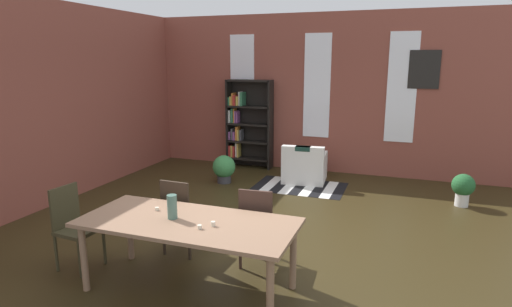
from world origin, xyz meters
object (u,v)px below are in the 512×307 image
object	(u,v)px
dining_chair_far_right	(258,225)
armchair_white	(305,167)
vase_on_table	(172,207)
dining_chair_head_left	(73,224)
dining_chair_far_left	(180,214)
potted_plant_by_shelf	(224,168)
dining_table	(188,227)
bookshelf_tall	(246,123)
potted_plant_corner	(463,187)

from	to	relation	value
dining_chair_far_right	armchair_white	distance (m)	3.65
vase_on_table	dining_chair_head_left	size ratio (longest dim) A/B	0.26
dining_chair_far_left	potted_plant_by_shelf	distance (m)	3.10
dining_chair_far_left	dining_chair_far_right	world-z (taller)	same
dining_chair_far_left	dining_chair_far_right	size ratio (longest dim) A/B	1.00
dining_chair_head_left	vase_on_table	bearing A→B (deg)	-0.28
dining_table	bookshelf_tall	distance (m)	5.22
vase_on_table	dining_chair_far_left	size ratio (longest dim) A/B	0.26
dining_chair_head_left	potted_plant_by_shelf	xyz separation A→B (m)	(0.21, 3.70, -0.22)
dining_table	armchair_white	xyz separation A→B (m)	(0.18, 4.34, -0.41)
bookshelf_tall	potted_plant_by_shelf	world-z (taller)	bookshelf_tall
dining_table	bookshelf_tall	size ratio (longest dim) A/B	1.15
dining_chair_head_left	potted_plant_corner	bearing A→B (deg)	40.69
dining_table	potted_plant_by_shelf	bearing A→B (deg)	108.83
dining_chair_far_right	potted_plant_corner	world-z (taller)	dining_chair_far_right
dining_chair_far_right	bookshelf_tall	size ratio (longest dim) A/B	0.50
dining_chair_far_right	bookshelf_tall	bearing A→B (deg)	112.77
dining_table	armchair_white	distance (m)	4.36
dining_chair_far_left	dining_chair_far_right	xyz separation A→B (m)	(1.00, 0.00, 0.00)
dining_table	potted_plant_corner	xyz separation A→B (m)	(2.93, 3.79, -0.37)
dining_table	vase_on_table	world-z (taller)	vase_on_table
dining_chair_head_left	potted_plant_corner	distance (m)	5.81
potted_plant_by_shelf	dining_chair_far_right	bearing A→B (deg)	-59.53
vase_on_table	dining_chair_far_right	distance (m)	1.04
dining_chair_far_right	bookshelf_tall	world-z (taller)	bookshelf_tall
dining_chair_head_left	potted_plant_corner	xyz separation A→B (m)	(4.40, 3.79, -0.20)
potted_plant_by_shelf	potted_plant_corner	xyz separation A→B (m)	(4.20, 0.08, 0.02)
bookshelf_tall	potted_plant_by_shelf	xyz separation A→B (m)	(0.06, -1.34, -0.68)
dining_table	potted_plant_by_shelf	xyz separation A→B (m)	(-1.27, 3.71, -0.39)
dining_chair_head_left	bookshelf_tall	distance (m)	5.06
dining_chair_head_left	armchair_white	size ratio (longest dim) A/B	1.10
vase_on_table	dining_chair_far_left	world-z (taller)	vase_on_table
dining_table	vase_on_table	size ratio (longest dim) A/B	8.82
dining_table	dining_chair_head_left	size ratio (longest dim) A/B	2.31
armchair_white	dining_chair_far_right	bearing A→B (deg)	-84.91
dining_chair_head_left	dining_chair_far_right	size ratio (longest dim) A/B	1.00
dining_chair_far_right	dining_chair_far_left	bearing A→B (deg)	-179.99
bookshelf_tall	armchair_white	distance (m)	1.80
dining_chair_head_left	dining_chair_far_right	xyz separation A→B (m)	(1.97, 0.70, 0.00)
dining_chair_head_left	dining_chair_far_left	distance (m)	1.20
dining_table	dining_chair_far_left	distance (m)	0.88
armchair_white	potted_plant_by_shelf	size ratio (longest dim) A/B	1.61
dining_table	vase_on_table	bearing A→B (deg)	-180.00
dining_chair_far_right	dining_table	bearing A→B (deg)	-125.18
vase_on_table	dining_chair_far_right	world-z (taller)	vase_on_table
dining_table	dining_chair_head_left	distance (m)	1.48
armchair_white	potted_plant_by_shelf	world-z (taller)	armchair_white
bookshelf_tall	vase_on_table	bearing A→B (deg)	-77.18
dining_chair_head_left	armchair_white	world-z (taller)	dining_chair_head_left
dining_table	dining_chair_far_right	bearing A→B (deg)	54.82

